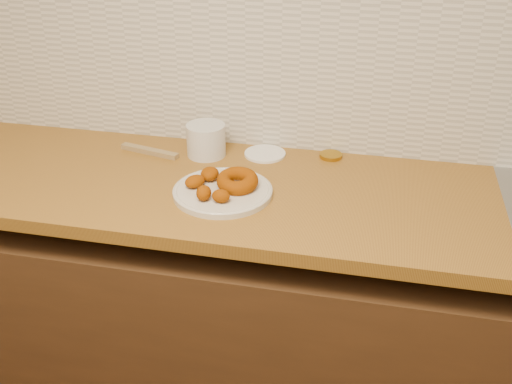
% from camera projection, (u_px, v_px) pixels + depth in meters
% --- Properties ---
extents(wall_back, '(4.00, 0.02, 2.70)m').
position_uv_depth(wall_back, '(341.00, 8.00, 1.74)').
color(wall_back, tan).
rests_on(wall_back, ground).
extents(base_cabinet, '(3.60, 0.60, 0.77)m').
position_uv_depth(base_cabinet, '(312.00, 333.00, 1.93)').
color(base_cabinet, '#482D18').
rests_on(base_cabinet, floor).
extents(butcher_block, '(2.30, 0.62, 0.04)m').
position_uv_depth(butcher_block, '(107.00, 177.00, 1.82)').
color(butcher_block, olive).
rests_on(butcher_block, base_cabinet).
extents(backsplash, '(3.60, 0.02, 0.60)m').
position_uv_depth(backsplash, '(337.00, 60.00, 1.80)').
color(backsplash, beige).
rests_on(backsplash, wall_back).
extents(donut_plate, '(0.28, 0.28, 0.02)m').
position_uv_depth(donut_plate, '(223.00, 192.00, 1.68)').
color(donut_plate, beige).
rests_on(donut_plate, butcher_block).
extents(ring_donut, '(0.14, 0.15, 0.05)m').
position_uv_depth(ring_donut, '(237.00, 181.00, 1.68)').
color(ring_donut, '#8C3B00').
rests_on(ring_donut, donut_plate).
extents(fried_dough_chunks, '(0.16, 0.18, 0.04)m').
position_uv_depth(fried_dough_chunks, '(206.00, 184.00, 1.66)').
color(fried_dough_chunks, '#8C3B00').
rests_on(fried_dough_chunks, donut_plate).
extents(plastic_tub, '(0.16, 0.16, 0.10)m').
position_uv_depth(plastic_tub, '(206.00, 140.00, 1.89)').
color(plastic_tub, silver).
rests_on(plastic_tub, butcher_block).
extents(tub_lid, '(0.15, 0.15, 0.01)m').
position_uv_depth(tub_lid, '(265.00, 154.00, 1.91)').
color(tub_lid, white).
rests_on(tub_lid, butcher_block).
extents(brass_jar_lid, '(0.09, 0.09, 0.01)m').
position_uv_depth(brass_jar_lid, '(331.00, 156.00, 1.89)').
color(brass_jar_lid, '#AC811C').
rests_on(brass_jar_lid, butcher_block).
extents(wooden_utensil, '(0.21, 0.07, 0.02)m').
position_uv_depth(wooden_utensil, '(150.00, 151.00, 1.92)').
color(wooden_utensil, olive).
rests_on(wooden_utensil, butcher_block).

